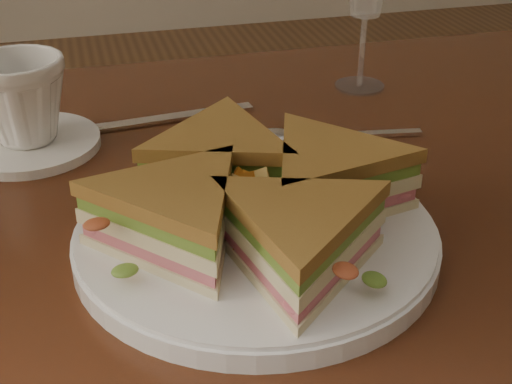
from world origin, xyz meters
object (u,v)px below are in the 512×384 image
at_px(spoon, 293,137).
at_px(saucer, 29,144).
at_px(plate, 256,238).
at_px(sandwich_wedges, 256,198).
at_px(table, 286,290).
at_px(knife, 153,121).
at_px(coffee_cup, 22,100).

distance_m(spoon, saucer, 0.27).
height_order(plate, sandwich_wedges, sandwich_wedges).
height_order(table, spoon, spoon).
bearing_deg(table, sandwich_wedges, -127.02).
bearing_deg(saucer, knife, 13.05).
height_order(plate, knife, plate).
bearing_deg(knife, sandwich_wedges, -85.31).
distance_m(sandwich_wedges, knife, 0.27).
bearing_deg(table, coffee_cup, 142.73).
bearing_deg(coffee_cup, saucer, 0.00).
relative_size(sandwich_wedges, knife, 1.42).
distance_m(plate, knife, 0.27).
xyz_separation_m(plate, coffee_cup, (-0.18, 0.23, 0.04)).
bearing_deg(coffee_cup, spoon, -5.08).
distance_m(plate, sandwich_wedges, 0.04).
bearing_deg(sandwich_wedges, table, 52.98).
height_order(spoon, knife, spoon).
relative_size(spoon, knife, 0.85).
bearing_deg(coffee_cup, table, -31.27).
relative_size(table, spoon, 6.56).
bearing_deg(sandwich_wedges, knife, 100.23).
height_order(spoon, coffee_cup, coffee_cup).
bearing_deg(spoon, table, -100.64).
xyz_separation_m(spoon, knife, (-0.14, 0.08, -0.00)).
relative_size(table, plate, 4.15).
bearing_deg(knife, saucer, -172.49).
bearing_deg(spoon, coffee_cup, 177.78).
distance_m(plate, spoon, 0.20).
height_order(table, plate, plate).
relative_size(plate, knife, 1.34).
xyz_separation_m(plate, saucer, (-0.18, 0.23, -0.00)).
distance_m(sandwich_wedges, coffee_cup, 0.29).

